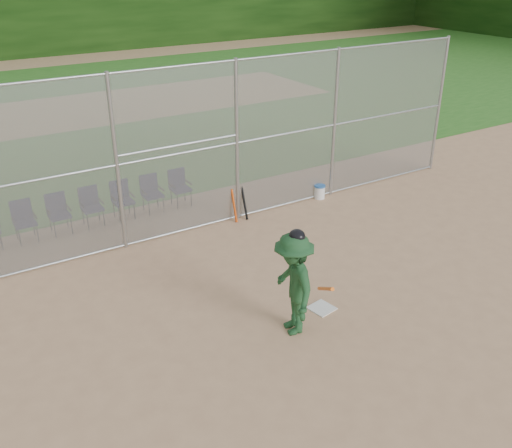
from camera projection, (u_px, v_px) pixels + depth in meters
ground at (329, 330)px, 10.31m from camera, size 100.00×100.00×0.00m
grass_strip at (64, 112)px, 24.10m from camera, size 100.00×100.00×0.00m
dirt_patch_far at (64, 112)px, 24.10m from camera, size 24.00×24.00×0.00m
backstop_fence at (200, 147)px, 13.25m from camera, size 16.09×0.09×4.00m
home_plate at (322, 308)px, 10.91m from camera, size 0.50×0.50×0.02m
batter_at_plate at (293, 284)px, 9.89m from camera, size 1.08×1.46×2.01m
water_cooler at (320, 192)px, 15.69m from camera, size 0.30×0.30×0.38m
spare_bats at (239, 204)px, 14.36m from camera, size 0.36×0.32×0.83m
chair_2 at (25, 222)px, 13.27m from camera, size 0.54×0.52×0.96m
chair_3 at (59, 215)px, 13.65m from camera, size 0.54×0.52×0.96m
chair_4 at (92, 207)px, 14.03m from camera, size 0.54×0.52×0.96m
chair_5 at (123, 201)px, 14.40m from camera, size 0.54×0.52×0.96m
chair_6 at (153, 194)px, 14.78m from camera, size 0.54×0.52×0.96m
chair_7 at (181, 188)px, 15.16m from camera, size 0.54×0.52×0.96m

